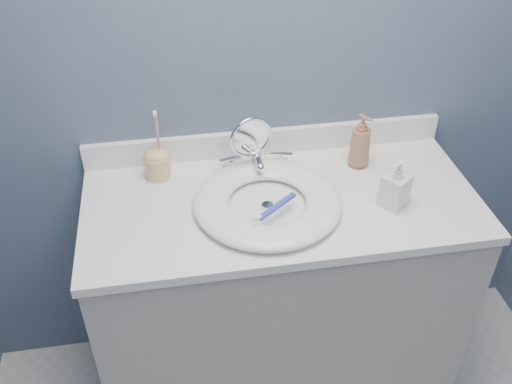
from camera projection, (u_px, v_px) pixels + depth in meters
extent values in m
cube|color=#4A5A6F|center=(266.00, 65.00, 1.78)|extent=(2.20, 0.02, 2.40)
cube|color=#A19C93|center=(278.00, 299.00, 2.04)|extent=(1.20, 0.55, 0.85)
cube|color=white|center=(281.00, 203.00, 1.77)|extent=(1.22, 0.57, 0.03)
cube|color=white|center=(266.00, 142.00, 1.94)|extent=(1.22, 0.02, 0.09)
cylinder|color=silver|center=(267.00, 206.00, 1.73)|extent=(0.04, 0.04, 0.01)
cube|color=silver|center=(256.00, 166.00, 1.89)|extent=(0.22, 0.05, 0.01)
cylinder|color=silver|center=(256.00, 159.00, 1.87)|extent=(0.03, 0.03, 0.06)
cylinder|color=silver|center=(258.00, 160.00, 1.82)|extent=(0.02, 0.09, 0.02)
sphere|color=silver|center=(261.00, 168.00, 1.79)|extent=(0.03, 0.03, 0.03)
cylinder|color=silver|center=(230.00, 165.00, 1.87)|extent=(0.02, 0.02, 0.03)
cube|color=silver|center=(230.00, 159.00, 1.86)|extent=(0.08, 0.03, 0.01)
cylinder|color=silver|center=(281.00, 160.00, 1.89)|extent=(0.02, 0.02, 0.03)
cube|color=silver|center=(281.00, 154.00, 1.88)|extent=(0.08, 0.03, 0.01)
cylinder|color=silver|center=(251.00, 172.00, 1.87)|extent=(0.08, 0.08, 0.01)
cylinder|color=silver|center=(251.00, 159.00, 1.83)|extent=(0.01, 0.01, 0.11)
torus|color=silver|center=(251.00, 137.00, 1.78)|extent=(0.14, 0.05, 0.14)
cylinder|color=white|center=(251.00, 137.00, 1.78)|extent=(0.12, 0.04, 0.12)
imported|color=#9E6847|center=(361.00, 141.00, 1.85)|extent=(0.10, 0.10, 0.19)
imported|color=silver|center=(396.00, 184.00, 1.69)|extent=(0.10, 0.10, 0.16)
cylinder|color=#DFBA6F|center=(157.00, 166.00, 1.83)|extent=(0.08, 0.08, 0.08)
ellipsoid|color=#DFBA6F|center=(156.00, 156.00, 1.81)|extent=(0.08, 0.07, 0.05)
cylinder|color=#D97B87|center=(158.00, 136.00, 1.77)|extent=(0.01, 0.03, 0.16)
cube|color=white|center=(155.00, 114.00, 1.71)|extent=(0.01, 0.02, 0.01)
cube|color=#353FBC|center=(277.00, 206.00, 1.66)|extent=(0.13, 0.11, 0.01)
cube|color=white|center=(258.00, 218.00, 1.61)|extent=(0.03, 0.02, 0.01)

